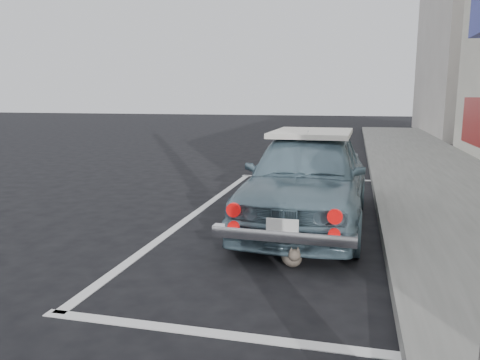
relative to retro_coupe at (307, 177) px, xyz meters
The scene contains 7 objects.
ground 2.99m from the retro_coupe, 106.17° to the right, with size 80.00×80.00×0.00m, color black.
building_far 18.37m from the retro_coupe, 72.15° to the left, with size 3.50×10.00×8.00m, color #B9B2A8.
pline_rear 3.38m from the retro_coupe, 95.40° to the right, with size 3.00×0.12×0.01m, color silver.
pline_front 3.77m from the retro_coupe, 94.82° to the left, with size 3.00×0.12×0.01m, color silver.
pline_side 1.85m from the retro_coupe, behind, with size 0.12×7.00×0.01m, color silver.
retro_coupe is the anchor object (origin of this frame).
cat 1.82m from the retro_coupe, 89.23° to the right, with size 0.31×0.47×0.26m.
Camera 1 is at (1.42, -3.64, 1.78)m, focal length 35.00 mm.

